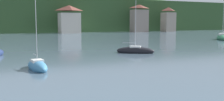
% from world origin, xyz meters
% --- Properties ---
extents(wooded_hillside, '(352.00, 71.41, 30.86)m').
position_xyz_m(wooded_hillside, '(13.36, 150.53, 5.48)').
color(wooded_hillside, '#2D4C28').
rests_on(wooded_hillside, ground_plane).
extents(shore_building_westcentral, '(7.26, 5.60, 9.71)m').
position_xyz_m(shore_building_westcentral, '(13.86, 104.03, 4.71)').
color(shore_building_westcentral, beige).
rests_on(shore_building_westcentral, ground_plane).
extents(shore_building_central, '(6.57, 4.23, 10.61)m').
position_xyz_m(shore_building_central, '(41.57, 103.38, 5.16)').
color(shore_building_central, gray).
rests_on(shore_building_central, ground_plane).
extents(shore_building_eastcentral, '(5.02, 4.54, 9.91)m').
position_xyz_m(shore_building_eastcentral, '(55.42, 103.53, 4.81)').
color(shore_building_eastcentral, gray).
rests_on(shore_building_eastcentral, ground_plane).
extents(sailboat_far_0, '(6.73, 7.29, 9.33)m').
position_xyz_m(sailboat_far_0, '(37.01, 57.79, 0.42)').
color(sailboat_far_0, '#2D754C').
rests_on(sailboat_far_0, ground_plane).
extents(sailboat_mid_6, '(4.85, 4.17, 7.15)m').
position_xyz_m(sailboat_mid_6, '(6.30, 43.52, 0.29)').
color(sailboat_mid_6, black).
rests_on(sailboat_mid_6, ground_plane).
extents(sailboat_mid_8, '(1.71, 4.23, 6.37)m').
position_xyz_m(sailboat_mid_8, '(-7.29, 36.51, 0.28)').
color(sailboat_mid_8, teal).
rests_on(sailboat_mid_8, ground_plane).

